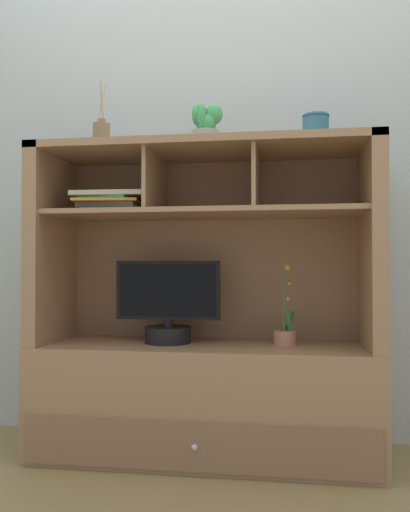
# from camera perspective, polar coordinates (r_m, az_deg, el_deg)

# --- Properties ---
(floor_plane) EXTENTS (6.00, 6.00, 0.02)m
(floor_plane) POSITION_cam_1_polar(r_m,az_deg,el_deg) (2.40, 0.00, -20.24)
(floor_plane) COLOR olive
(floor_plane) RESTS_ON ground
(back_wall) EXTENTS (6.00, 0.02, 2.80)m
(back_wall) POSITION_cam_1_polar(r_m,az_deg,el_deg) (2.60, 0.90, 12.81)
(back_wall) COLOR #ADB9B9
(back_wall) RESTS_ON ground
(media_console) EXTENTS (1.40, 0.50, 1.28)m
(media_console) POSITION_cam_1_polar(r_m,az_deg,el_deg) (2.30, 0.04, -10.39)
(media_console) COLOR #9E7652
(media_console) RESTS_ON ground
(tv_monitor) EXTENTS (0.44, 0.19, 0.34)m
(tv_monitor) POSITION_cam_1_polar(r_m,az_deg,el_deg) (2.30, -3.89, -5.50)
(tv_monitor) COLOR black
(tv_monitor) RESTS_ON media_console
(potted_orchid) EXTENTS (0.10, 0.10, 0.33)m
(potted_orchid) POSITION_cam_1_polar(r_m,az_deg,el_deg) (2.26, 8.37, -7.97)
(potted_orchid) COLOR #AF7155
(potted_orchid) RESTS_ON media_console
(magazine_stack_left) EXTENTS (0.32, 0.33, 0.08)m
(magazine_stack_left) POSITION_cam_1_polar(r_m,az_deg,el_deg) (2.38, -9.64, 5.54)
(magazine_stack_left) COLOR slate
(magazine_stack_left) RESTS_ON media_console
(diffuser_bottle) EXTENTS (0.07, 0.07, 0.30)m
(diffuser_bottle) POSITION_cam_1_polar(r_m,az_deg,el_deg) (2.45, -10.76, 12.19)
(diffuser_bottle) COLOR olive
(diffuser_bottle) RESTS_ON media_console
(potted_succulent) EXTENTS (0.14, 0.13, 0.18)m
(potted_succulent) POSITION_cam_1_polar(r_m,az_deg,el_deg) (2.35, 0.10, 13.36)
(potted_succulent) COLOR #959792
(potted_succulent) RESTS_ON media_console
(ceramic_vase) EXTENTS (0.11, 0.11, 0.12)m
(ceramic_vase) POSITION_cam_1_polar(r_m,az_deg,el_deg) (2.33, 11.47, 12.87)
(ceramic_vase) COLOR #336985
(ceramic_vase) RESTS_ON media_console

